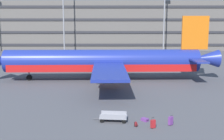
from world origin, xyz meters
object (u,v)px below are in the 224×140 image
Objects in this scene: airliner at (106,62)px; backpack_teal at (137,124)px; baggage_cart at (114,117)px; suitcase_purple at (146,120)px; suitcase_laid_flat at (154,124)px; suitcase_silver at (171,121)px.

backpack_teal is at bearing -80.88° from airliner.
backpack_teal is at bearing -36.34° from baggage_cart.
airliner is 10.78× the size of baggage_cart.
suitcase_purple is 1.45× the size of backpack_teal.
suitcase_silver is at bearing 23.54° from suitcase_laid_flat.
suitcase_purple is at bearing 105.59° from suitcase_laid_flat.
suitcase_laid_flat reaches higher than baggage_cart.
airliner is 36.52× the size of suitcase_laid_flat.
suitcase_purple is 1.96m from suitcase_laid_flat.
suitcase_silver is 1.80× the size of backpack_teal.
suitcase_purple is at bearing 0.36° from baggage_cart.
suitcase_laid_flat reaches higher than suitcase_silver.
airliner reaches higher than suitcase_silver.
baggage_cart is at bearing -86.21° from airliner.
airliner is 66.58× the size of backpack_teal.
baggage_cart is (-3.03, -0.02, 0.29)m from suitcase_purple.
baggage_cart is at bearing 152.48° from suitcase_laid_flat.
suitcase_laid_flat is 1.55m from backpack_teal.
suitcase_silver is 5.39m from baggage_cart.
backpack_teal reaches higher than suitcase_purple.
suitcase_laid_flat is 1.01× the size of suitcase_silver.
suitcase_laid_flat reaches higher than backpack_teal.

